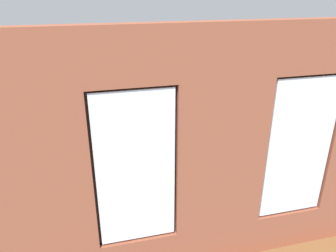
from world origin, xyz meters
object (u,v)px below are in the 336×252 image
(potted_plant_near_tv, at_px, (40,169))
(potted_plant_mid_room_small, at_px, (184,130))
(cup_ceramic, at_px, (152,147))
(remote_silver, at_px, (131,154))
(couch_left, at_px, (282,139))
(papasan_chair, at_px, (146,115))
(tv_flatscreen, at_px, (12,132))
(potted_plant_beside_window_right, at_px, (42,206))
(couch_by_window, at_px, (167,213))
(coffee_table, at_px, (152,152))
(table_plant_small, at_px, (170,139))
(potted_plant_by_left_couch, at_px, (237,113))
(candle_jar, at_px, (158,149))
(remote_gray, at_px, (142,148))
(media_console, at_px, (18,161))

(potted_plant_near_tv, bearing_deg, potted_plant_mid_room_small, -154.24)
(cup_ceramic, relative_size, remote_silver, 0.61)
(couch_left, relative_size, remote_silver, 11.38)
(cup_ceramic, xyz_separation_m, papasan_chair, (-0.25, -1.85, -0.06))
(tv_flatscreen, distance_m, potted_plant_beside_window_right, 2.55)
(couch_by_window, height_order, coffee_table, couch_by_window)
(potted_plant_mid_room_small, bearing_deg, table_plant_small, 54.12)
(papasan_chair, bearing_deg, potted_plant_by_left_couch, 168.63)
(potted_plant_mid_room_small, bearing_deg, potted_plant_beside_window_right, 45.27)
(candle_jar, bearing_deg, couch_left, -177.60)
(remote_gray, bearing_deg, potted_plant_mid_room_small, -35.09)
(table_plant_small, bearing_deg, couch_by_window, 74.28)
(tv_flatscreen, bearing_deg, media_console, 90.00)
(candle_jar, relative_size, tv_flatscreen, 0.12)
(media_console, height_order, potted_plant_mid_room_small, potted_plant_mid_room_small)
(remote_gray, relative_size, media_console, 0.13)
(potted_plant_beside_window_right, bearing_deg, cup_ceramic, -133.63)
(media_console, bearing_deg, tv_flatscreen, -90.00)
(couch_by_window, bearing_deg, papasan_chair, -96.28)
(couch_left, bearing_deg, couch_by_window, -56.89)
(potted_plant_near_tv, bearing_deg, couch_by_window, 145.62)
(table_plant_small, distance_m, potted_plant_by_left_couch, 2.44)
(papasan_chair, bearing_deg, potted_plant_near_tv, 47.00)
(media_console, bearing_deg, coffee_table, 167.95)
(couch_by_window, height_order, tv_flatscreen, tv_flatscreen)
(couch_left, height_order, potted_plant_beside_window_right, potted_plant_beside_window_right)
(cup_ceramic, distance_m, candle_jar, 0.16)
(cup_ceramic, bearing_deg, potted_plant_mid_room_small, -137.04)
(potted_plant_mid_room_small, bearing_deg, candle_jar, 50.00)
(couch_by_window, relative_size, tv_flatscreen, 1.60)
(potted_plant_beside_window_right, bearing_deg, couch_by_window, -176.55)
(tv_flatscreen, distance_m, potted_plant_near_tv, 1.25)
(potted_plant_by_left_couch, bearing_deg, table_plant_small, 31.55)
(candle_jar, bearing_deg, papasan_chair, -94.23)
(couch_by_window, relative_size, cup_ceramic, 16.28)
(couch_left, distance_m, remote_gray, 3.06)
(potted_plant_by_left_couch, distance_m, potted_plant_mid_room_small, 1.65)
(coffee_table, bearing_deg, remote_silver, 14.54)
(media_console, xyz_separation_m, potted_plant_by_left_couch, (-5.02, -0.86, 0.21))
(remote_gray, bearing_deg, potted_plant_near_tv, 129.59)
(couch_left, xyz_separation_m, potted_plant_near_tv, (4.86, 0.55, 0.30))
(candle_jar, relative_size, potted_plant_beside_window_right, 0.10)
(potted_plant_mid_room_small, bearing_deg, remote_gray, 34.79)
(cup_ceramic, bearing_deg, tv_flatscreen, -12.11)
(candle_jar, height_order, remote_silver, candle_jar)
(couch_by_window, relative_size, potted_plant_mid_room_small, 2.90)
(remote_silver, xyz_separation_m, media_console, (2.11, -0.65, -0.21))
(couch_by_window, bearing_deg, potted_plant_mid_room_small, -111.92)
(couch_left, relative_size, table_plant_small, 8.89)
(potted_plant_near_tv, bearing_deg, candle_jar, -168.30)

